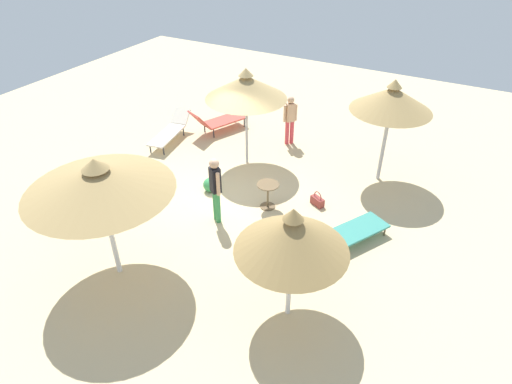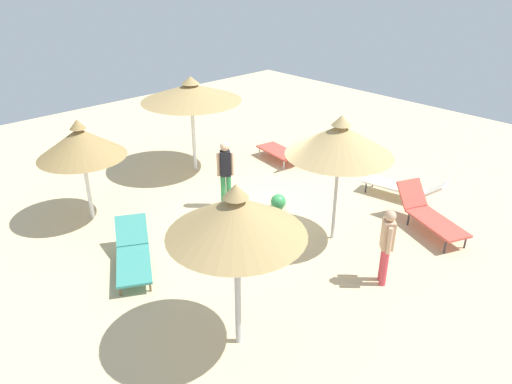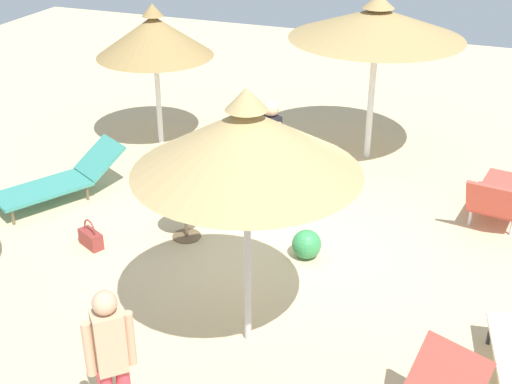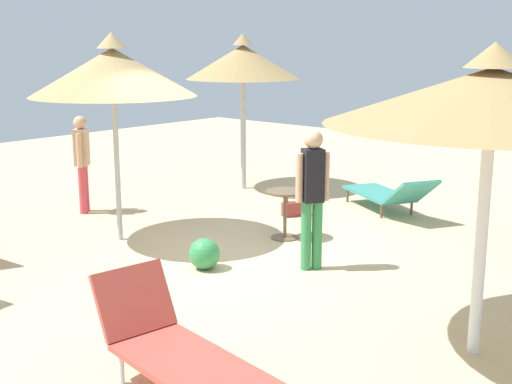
{
  "view_description": "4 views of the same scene",
  "coord_description": "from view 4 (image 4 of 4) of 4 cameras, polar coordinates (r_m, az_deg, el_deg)",
  "views": [
    {
      "loc": [
        -8.24,
        -5.35,
        6.81
      ],
      "look_at": [
        -0.17,
        -0.94,
        0.53
      ],
      "focal_mm": 30.7,
      "sensor_mm": 36.0,
      "label": 1
    },
    {
      "loc": [
        7.57,
        -7.37,
        5.91
      ],
      "look_at": [
        0.46,
        -0.68,
        1.07
      ],
      "focal_mm": 33.95,
      "sensor_mm": 36.0,
      "label": 2
    },
    {
      "loc": [
        7.51,
        2.73,
        4.98
      ],
      "look_at": [
        -0.32,
        -0.26,
        0.69
      ],
      "focal_mm": 48.27,
      "sensor_mm": 36.0,
      "label": 3
    },
    {
      "loc": [
        -5.92,
        6.3,
        2.82
      ],
      "look_at": [
        0.45,
        -0.97,
        0.67
      ],
      "focal_mm": 47.76,
      "sensor_mm": 36.0,
      "label": 4
    }
  ],
  "objects": [
    {
      "name": "parasol_umbrella_far_left",
      "position": [
        13.01,
        -1.11,
        10.81
      ],
      "size": [
        2.15,
        2.15,
        2.95
      ],
      "color": "#B2B2B7",
      "rests_on": "ground"
    },
    {
      "name": "person_standing_center",
      "position": [
        11.61,
        -14.36,
        2.75
      ],
      "size": [
        0.34,
        0.35,
        1.62
      ],
      "color": "#D83F4C",
      "rests_on": "ground"
    },
    {
      "name": "lounge_chair_near_right",
      "position": [
        5.71,
        -6.65,
        -12.87
      ],
      "size": [
        1.92,
        0.96,
        0.88
      ],
      "color": "#CC4C3F",
      "rests_on": "ground"
    },
    {
      "name": "parasol_umbrella_back",
      "position": [
        9.7,
        -11.9,
        9.8
      ],
      "size": [
        2.31,
        2.31,
        2.94
      ],
      "color": "#B2B2B7",
      "rests_on": "ground"
    },
    {
      "name": "lounge_chair_near_left",
      "position": [
        11.53,
        11.07,
        -0.1
      ],
      "size": [
        2.1,
        1.58,
        0.73
      ],
      "color": "teal",
      "rests_on": "ground"
    },
    {
      "name": "side_table_round",
      "position": [
        9.84,
        2.45,
        -1.18
      ],
      "size": [
        0.58,
        0.58,
        0.71
      ],
      "color": "brown",
      "rests_on": "ground"
    },
    {
      "name": "beach_ball",
      "position": [
        8.62,
        -4.34,
        -5.18
      ],
      "size": [
        0.4,
        0.4,
        0.4
      ],
      "primitive_type": "sphere",
      "color": "#338C4C",
      "rests_on": "ground"
    },
    {
      "name": "handbag",
      "position": [
        11.2,
        3.21,
        -1.34
      ],
      "size": [
        0.32,
        0.42,
        0.42
      ],
      "color": "maroon",
      "rests_on": "ground"
    },
    {
      "name": "parasol_umbrella_far_right",
      "position": [
        6.19,
        19.16,
        7.56
      ],
      "size": [
        2.89,
        2.89,
        2.82
      ],
      "color": "white",
      "rests_on": "ground"
    },
    {
      "name": "ground",
      "position": [
        9.11,
        -1.9,
        -5.81
      ],
      "size": [
        24.0,
        24.0,
        0.1
      ],
      "primitive_type": "cube",
      "color": "beige"
    },
    {
      "name": "person_standing_far_right",
      "position": [
        8.41,
        4.74,
        0.11
      ],
      "size": [
        0.32,
        0.38,
        1.77
      ],
      "color": "#338C4C",
      "rests_on": "ground"
    }
  ]
}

